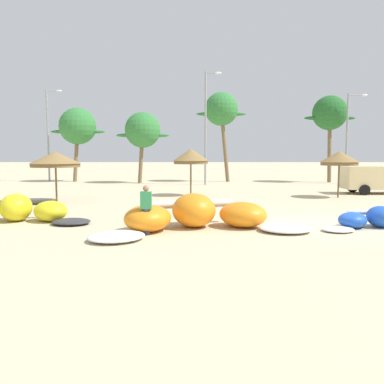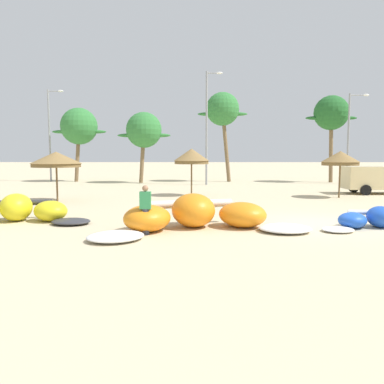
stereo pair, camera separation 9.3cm
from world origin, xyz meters
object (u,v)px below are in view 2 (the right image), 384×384
object	(u,v)px
kite_left	(196,216)
kite_left_of_center	(384,220)
beach_umbrella_near_palms	(340,158)
lamppost_west_center	(208,123)
palm_center_left	(331,114)
palm_left	(144,131)
beach_umbrella_middle	(192,156)
beach_umbrella_near_van	(56,159)
kite_far_left	(14,212)
lamppost_west	(51,131)
lamppost_east_center	(350,133)
palm_leftmost	(79,127)
palm_left_of_gap	(223,110)
person_near_kites	(145,210)
parked_car_second	(382,178)

from	to	relation	value
kite_left	kite_left_of_center	bearing A→B (deg)	1.33
kite_left_of_center	beach_umbrella_near_palms	distance (m)	10.41
lamppost_west_center	kite_left	bearing A→B (deg)	-92.69
palm_center_left	palm_left	bearing A→B (deg)	-176.93
palm_center_left	beach_umbrella_middle	bearing A→B (deg)	-136.39
kite_left_of_center	beach_umbrella_near_van	xyz separation A→B (m)	(-14.42, 7.78, 2.06)
kite_far_left	kite_left_of_center	size ratio (longest dim) A/B	1.24
lamppost_west	lamppost_east_center	distance (m)	28.29
lamppost_west	palm_leftmost	bearing A→B (deg)	-3.16
kite_left	lamppost_east_center	xyz separation A→B (m)	(13.81, 21.62, 4.10)
beach_umbrella_near_van	palm_left_of_gap	bearing A→B (deg)	57.89
person_near_kites	lamppost_east_center	distance (m)	27.62
palm_leftmost	lamppost_east_center	xyz separation A→B (m)	(25.29, -2.64, -0.78)
kite_left_of_center	palm_center_left	distance (m)	24.92
person_near_kites	lamppost_west_center	size ratio (longest dim) A/B	0.17
kite_far_left	palm_center_left	xyz separation A→B (m)	(19.73, 22.24, 6.07)
beach_umbrella_near_palms	lamppost_east_center	xyz separation A→B (m)	(5.08, 11.50, 2.16)
kite_left	palm_left	distance (m)	23.51
palm_center_left	parked_car_second	bearing A→B (deg)	-91.18
person_near_kites	lamppost_east_center	xyz separation A→B (m)	(15.45, 22.58, 3.75)
person_near_kites	lamppost_west	bearing A→B (deg)	116.58
beach_umbrella_middle	palm_leftmost	world-z (taller)	palm_leftmost
person_near_kites	palm_center_left	bearing A→B (deg)	59.62
person_near_kites	palm_left	xyz separation A→B (m)	(-3.27, 23.53, 4.05)
beach_umbrella_middle	palm_leftmost	distance (m)	17.49
kite_left_of_center	kite_far_left	bearing A→B (deg)	175.32
parked_car_second	lamppost_west	distance (m)	29.61
beach_umbrella_near_van	person_near_kites	world-z (taller)	beach_umbrella_near_van
kite_left	parked_car_second	xyz separation A→B (m)	(12.48, 12.51, 0.62)
palm_left	beach_umbrella_near_palms	bearing A→B (deg)	-42.36
beach_umbrella_middle	lamppost_west	size ratio (longest dim) A/B	0.34
person_near_kites	kite_far_left	bearing A→B (deg)	157.50
kite_far_left	lamppost_west_center	bearing A→B (deg)	67.24
lamppost_east_center	person_near_kites	bearing A→B (deg)	-124.38
beach_umbrella_near_van	beach_umbrella_middle	size ratio (longest dim) A/B	0.93
kite_far_left	parked_car_second	distance (m)	22.52
palm_left_of_gap	kite_left_of_center	bearing A→B (deg)	-80.34
kite_far_left	palm_left	bearing A→B (deg)	84.35
beach_umbrella_middle	lamppost_west	world-z (taller)	lamppost_west
kite_far_left	palm_leftmost	xyz separation A→B (m)	(-4.46, 22.99, 4.93)
lamppost_west_center	lamppost_east_center	bearing A→B (deg)	5.89
beach_umbrella_near_palms	beach_umbrella_middle	bearing A→B (deg)	173.82
beach_umbrella_middle	person_near_kites	size ratio (longest dim) A/B	1.86
beach_umbrella_middle	palm_leftmost	xyz separation A→B (m)	(-11.16, 13.16, 2.83)
lamppost_west	palm_left_of_gap	bearing A→B (deg)	-0.28
kite_far_left	beach_umbrella_middle	xyz separation A→B (m)	(6.71, 9.84, 2.10)
beach_umbrella_near_palms	palm_center_left	xyz separation A→B (m)	(3.98, 13.39, 4.08)
kite_left	palm_left_of_gap	bearing A→B (deg)	84.14
palm_left_of_gap	lamppost_west	distance (m)	16.96
kite_left	kite_left_of_center	distance (m)	6.62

